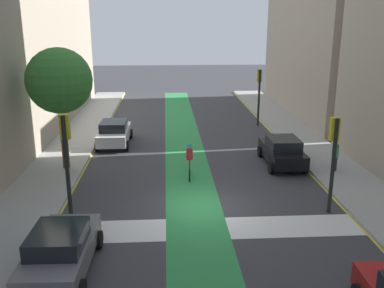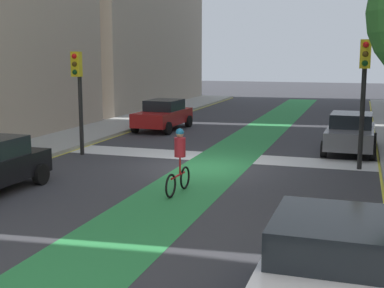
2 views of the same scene
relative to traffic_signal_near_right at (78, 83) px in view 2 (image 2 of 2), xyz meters
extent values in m
plane|color=#38383D|center=(-5.22, 0.75, -2.83)|extent=(120.00, 120.00, 0.00)
cube|color=#2D8C47|center=(-5.61, 0.75, -2.83)|extent=(2.40, 60.00, 0.01)
cube|color=silver|center=(-5.22, -1.25, -2.83)|extent=(12.00, 1.80, 0.01)
cube|color=yellow|center=(-11.22, 0.75, -2.83)|extent=(0.16, 60.00, 0.01)
cube|color=#9E9E99|center=(2.28, 0.75, -2.76)|extent=(3.00, 60.00, 0.15)
cube|color=yellow|center=(0.78, 0.75, -2.83)|extent=(0.16, 60.00, 0.01)
cylinder|color=black|center=(0.00, -0.12, -0.82)|extent=(0.16, 0.16, 4.03)
cube|color=gold|center=(0.00, 0.08, 0.72)|extent=(0.35, 0.28, 0.95)
sphere|color=red|center=(0.00, 0.22, 1.02)|extent=(0.20, 0.20, 0.20)
sphere|color=#4C380C|center=(0.00, 0.22, 0.72)|extent=(0.20, 0.20, 0.20)
sphere|color=#0C3814|center=(0.00, 0.22, 0.42)|extent=(0.20, 0.20, 0.20)
cylinder|color=black|center=(-10.50, -0.62, -0.63)|extent=(0.16, 0.16, 4.41)
cube|color=gold|center=(-10.50, -0.42, 1.10)|extent=(0.35, 0.28, 0.95)
sphere|color=red|center=(-10.50, -0.28, 1.40)|extent=(0.20, 0.20, 0.20)
sphere|color=#4C380C|center=(-10.50, -0.28, 1.10)|extent=(0.20, 0.20, 0.20)
sphere|color=#0C3814|center=(-10.50, -0.28, 0.80)|extent=(0.20, 0.20, 0.20)
cube|color=silver|center=(-10.07, 10.68, -2.16)|extent=(1.83, 4.21, 0.70)
cube|color=black|center=(-10.07, 10.48, -1.54)|extent=(1.62, 2.01, 0.55)
cylinder|color=black|center=(-9.18, 9.20, -2.51)|extent=(0.22, 0.64, 0.64)
cylinder|color=black|center=(-1.27, 4.64, -2.51)|extent=(0.23, 0.64, 0.64)
cube|color=slate|center=(-10.11, -3.90, -2.16)|extent=(1.91, 4.24, 0.70)
cube|color=black|center=(-10.12, -4.10, -1.54)|extent=(1.65, 2.04, 0.55)
cylinder|color=black|center=(-10.97, -2.41, -2.51)|extent=(0.24, 0.65, 0.64)
cylinder|color=black|center=(-9.17, -2.45, -2.51)|extent=(0.24, 0.65, 0.64)
cylinder|color=black|center=(-11.05, -5.35, -2.51)|extent=(0.24, 0.65, 0.64)
cylinder|color=black|center=(-9.25, -5.39, -2.51)|extent=(0.24, 0.65, 0.64)
cube|color=#A51919|center=(-0.58, -7.61, -2.16)|extent=(1.98, 4.27, 0.70)
cube|color=black|center=(-0.58, -7.81, -1.54)|extent=(1.68, 2.07, 0.55)
cylinder|color=black|center=(-1.41, -6.10, -2.51)|extent=(0.25, 0.65, 0.64)
cylinder|color=black|center=(0.38, -6.18, -2.51)|extent=(0.25, 0.65, 0.64)
cylinder|color=black|center=(-1.54, -9.04, -2.51)|extent=(0.25, 0.65, 0.64)
cylinder|color=black|center=(0.26, -9.11, -2.51)|extent=(0.25, 0.65, 0.64)
torus|color=black|center=(-5.55, 4.86, -2.49)|extent=(0.10, 0.68, 0.68)
torus|color=black|center=(-5.62, 3.81, -2.49)|extent=(0.10, 0.68, 0.68)
cylinder|color=red|center=(-5.59, 4.33, -2.31)|extent=(0.12, 0.95, 0.06)
cylinder|color=red|center=(-5.59, 4.18, -2.04)|extent=(0.05, 0.05, 0.50)
cylinder|color=red|center=(-5.59, 4.18, -1.52)|extent=(0.32, 0.32, 0.55)
sphere|color=tan|center=(-5.59, 4.18, -1.13)|extent=(0.22, 0.22, 0.22)
sphere|color=#268CCC|center=(-5.59, 4.18, -1.09)|extent=(0.23, 0.23, 0.23)
camera|label=1|loc=(-6.72, -16.11, 4.92)|focal=39.97mm
camera|label=2|loc=(-10.42, 18.15, 1.08)|focal=49.37mm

